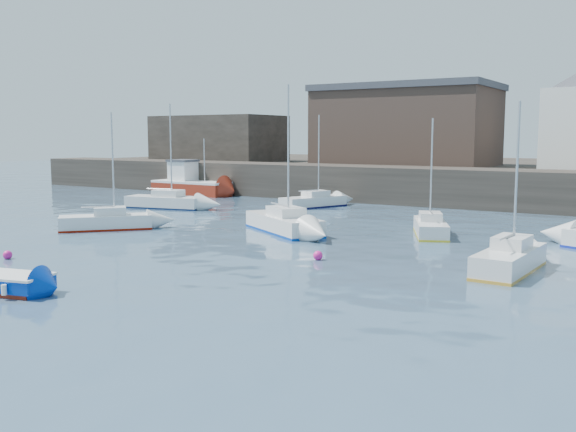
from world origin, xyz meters
The scene contains 16 objects.
water centered at (0.00, 0.00, 0.00)m, with size 220.00×220.00×0.00m, color #2D4760.
quay_wall centered at (0.00, 35.00, 1.50)m, with size 90.00×5.00×3.00m, color #28231E.
land_strip centered at (0.00, 53.00, 1.40)m, with size 90.00×32.00×2.80m, color #28231E.
warehouse centered at (-6.00, 43.00, 6.62)m, with size 16.40×10.40×7.60m.
bldg_west centered at (-28.00, 42.00, 5.30)m, with size 14.00×8.00×5.00m.
blue_dinghy centered at (-3.39, -2.00, 0.39)m, with size 3.94×2.43×0.70m.
fishing_boat centered at (-23.23, 31.50, 1.03)m, with size 8.09×3.13×5.33m.
sailboat_a centered at (-12.16, 10.89, 0.49)m, with size 4.82×5.14×6.95m.
sailboat_b centered at (-2.56, 15.62, 0.55)m, with size 6.65×5.26×8.43m.
sailboat_c centered at (11.23, 11.24, 0.53)m, with size 1.97×5.38×6.98m.
sailboat_e centered at (-17.02, 21.29, 0.52)m, with size 6.49×3.21×8.00m.
sailboat_f centered at (5.08, 19.07, 0.46)m, with size 3.55×5.26×6.56m.
sailboat_h centered at (-7.72, 28.13, 0.47)m, with size 3.65×5.86×7.19m.
buoy_near centered at (-8.83, 2.01, 0.00)m, with size 0.41×0.41×0.41m, color #DD1C86.
buoy_mid centered at (3.27, 9.33, 0.00)m, with size 0.43×0.43×0.43m, color #DD1C86.
buoy_far centered at (-2.38, 14.61, 0.00)m, with size 0.45×0.45×0.45m, color #DD1C86.
Camera 1 is at (17.24, -15.58, 5.56)m, focal length 40.00 mm.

